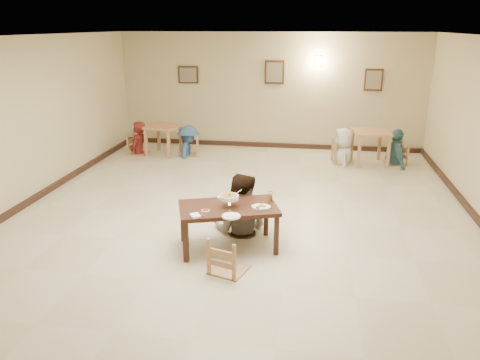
% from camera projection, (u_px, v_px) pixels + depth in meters
% --- Properties ---
extents(floor, '(10.00, 10.00, 0.00)m').
position_uv_depth(floor, '(241.00, 218.00, 8.07)').
color(floor, beige).
rests_on(floor, ground).
extents(ceiling, '(10.00, 10.00, 0.00)m').
position_uv_depth(ceiling, '(241.00, 36.00, 7.12)').
color(ceiling, silver).
rests_on(ceiling, wall_back).
extents(wall_back, '(10.00, 0.00, 10.00)m').
position_uv_depth(wall_back, '(270.00, 91.00, 12.28)').
color(wall_back, '#C7B78E').
rests_on(wall_back, floor).
extents(wall_front, '(10.00, 0.00, 10.00)m').
position_uv_depth(wall_front, '(116.00, 308.00, 2.91)').
color(wall_front, '#C7B78E').
rests_on(wall_front, floor).
extents(wall_left, '(0.00, 10.00, 10.00)m').
position_uv_depth(wall_left, '(16.00, 125.00, 8.19)').
color(wall_left, '#C7B78E').
rests_on(wall_left, floor).
extents(baseboard_back, '(8.00, 0.06, 0.12)m').
position_uv_depth(baseboard_back, '(269.00, 145.00, 12.70)').
color(baseboard_back, black).
rests_on(baseboard_back, floor).
extents(baseboard_left, '(0.06, 10.00, 0.12)m').
position_uv_depth(baseboard_left, '(29.00, 202.00, 8.64)').
color(baseboard_left, black).
rests_on(baseboard_left, floor).
extents(picture_a, '(0.55, 0.04, 0.45)m').
position_uv_depth(picture_a, '(188.00, 75.00, 12.44)').
color(picture_a, '#382112').
rests_on(picture_a, wall_back).
extents(picture_b, '(0.50, 0.04, 0.60)m').
position_uv_depth(picture_b, '(274.00, 72.00, 12.06)').
color(picture_b, '#382112').
rests_on(picture_b, wall_back).
extents(picture_c, '(0.45, 0.04, 0.55)m').
position_uv_depth(picture_c, '(374.00, 80.00, 11.74)').
color(picture_c, '#382112').
rests_on(picture_c, wall_back).
extents(wall_sconce, '(0.16, 0.05, 0.22)m').
position_uv_depth(wall_sconce, '(318.00, 61.00, 11.81)').
color(wall_sconce, '#FFD88C').
rests_on(wall_sconce, wall_back).
extents(main_table, '(1.59, 1.20, 0.66)m').
position_uv_depth(main_table, '(228.00, 211.00, 6.82)').
color(main_table, '#381D13').
rests_on(main_table, floor).
extents(chair_far, '(0.45, 0.45, 0.97)m').
position_uv_depth(chair_far, '(239.00, 201.00, 7.51)').
color(chair_far, tan).
rests_on(chair_far, floor).
extents(chair_near, '(0.46, 0.46, 0.97)m').
position_uv_depth(chair_near, '(229.00, 238.00, 6.19)').
color(chair_near, tan).
rests_on(chair_near, floor).
extents(main_diner, '(1.00, 0.81, 1.92)m').
position_uv_depth(main_diner, '(240.00, 174.00, 7.29)').
color(main_diner, gray).
rests_on(main_diner, floor).
extents(curry_warmer, '(0.31, 0.27, 0.25)m').
position_uv_depth(curry_warmer, '(229.00, 197.00, 6.73)').
color(curry_warmer, silver).
rests_on(curry_warmer, main_table).
extents(rice_plate_far, '(0.29, 0.29, 0.07)m').
position_uv_depth(rice_plate_far, '(227.00, 197.00, 7.10)').
color(rice_plate_far, white).
rests_on(rice_plate_far, main_table).
extents(rice_plate_near, '(0.26, 0.26, 0.06)m').
position_uv_depth(rice_plate_near, '(231.00, 216.00, 6.41)').
color(rice_plate_near, white).
rests_on(rice_plate_near, main_table).
extents(fried_plate, '(0.28, 0.28, 0.06)m').
position_uv_depth(fried_plate, '(261.00, 206.00, 6.73)').
color(fried_plate, white).
rests_on(fried_plate, main_table).
extents(chili_dish, '(0.12, 0.12, 0.02)m').
position_uv_depth(chili_dish, '(206.00, 211.00, 6.60)').
color(chili_dish, white).
rests_on(chili_dish, main_table).
extents(napkin_cutlery, '(0.21, 0.25, 0.03)m').
position_uv_depth(napkin_cutlery, '(196.00, 216.00, 6.42)').
color(napkin_cutlery, white).
rests_on(napkin_cutlery, main_table).
extents(drink_glass, '(0.07, 0.07, 0.15)m').
position_uv_depth(drink_glass, '(270.00, 197.00, 6.98)').
color(drink_glass, white).
rests_on(drink_glass, main_table).
extents(bg_table_left, '(0.89, 0.89, 0.76)m').
position_uv_depth(bg_table_left, '(163.00, 131.00, 11.81)').
color(bg_table_left, '#B37E55').
rests_on(bg_table_left, floor).
extents(bg_table_right, '(0.93, 0.93, 0.80)m').
position_uv_depth(bg_table_right, '(371.00, 137.00, 11.00)').
color(bg_table_right, '#B37E55').
rests_on(bg_table_right, floor).
extents(bg_chair_ll, '(0.44, 0.44, 0.94)m').
position_uv_depth(bg_chair_ll, '(138.00, 136.00, 11.89)').
color(bg_chair_ll, tan).
rests_on(bg_chair_ll, floor).
extents(bg_chair_lr, '(0.49, 0.49, 1.04)m').
position_uv_depth(bg_chair_lr, '(188.00, 136.00, 11.74)').
color(bg_chair_lr, tan).
rests_on(bg_chair_lr, floor).
extents(bg_chair_rl, '(0.49, 0.49, 1.03)m').
position_uv_depth(bg_chair_rl, '(344.00, 142.00, 11.14)').
color(bg_chair_rl, tan).
rests_on(bg_chair_rl, floor).
extents(bg_chair_rr, '(0.46, 0.46, 0.99)m').
position_uv_depth(bg_chair_rr, '(397.00, 144.00, 11.00)').
color(bg_chair_rr, tan).
rests_on(bg_chair_rr, floor).
extents(bg_diner_a, '(0.44, 0.64, 1.70)m').
position_uv_depth(bg_diner_a, '(137.00, 122.00, 11.77)').
color(bg_diner_a, maroon).
rests_on(bg_diner_a, floor).
extents(bg_diner_b, '(0.70, 1.07, 1.55)m').
position_uv_depth(bg_diner_b, '(188.00, 126.00, 11.66)').
color(bg_diner_b, '#3A618F').
rests_on(bg_diner_b, floor).
extents(bg_diner_c, '(0.63, 0.88, 1.69)m').
position_uv_depth(bg_diner_c, '(345.00, 128.00, 11.04)').
color(bg_diner_c, silver).
rests_on(bg_diner_c, floor).
extents(bg_diner_d, '(0.65, 1.08, 1.72)m').
position_uv_depth(bg_diner_d, '(398.00, 129.00, 10.88)').
color(bg_diner_d, '#42777E').
rests_on(bg_diner_d, floor).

